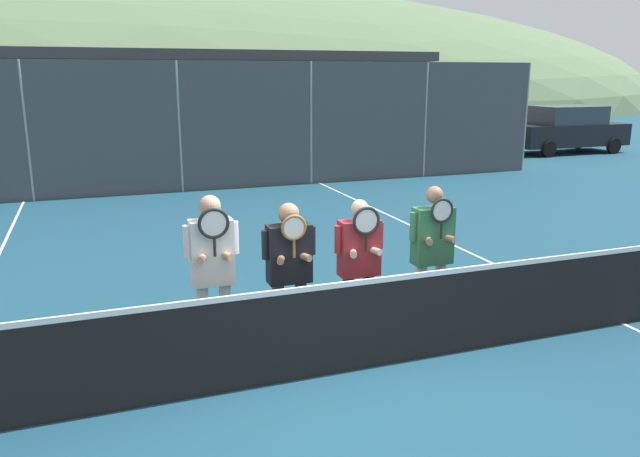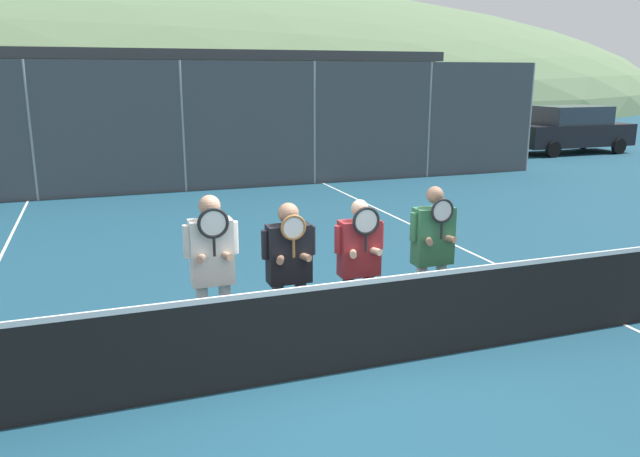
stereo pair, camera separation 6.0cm
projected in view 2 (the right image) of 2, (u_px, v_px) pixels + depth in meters
ground_plane at (335, 373)px, 6.49m from camera, size 120.00×120.00×0.00m
hill_distant at (119, 109)px, 55.45m from camera, size 109.33×60.74×21.26m
clubhouse_building at (157, 102)px, 24.09m from camera, size 21.86×5.50×3.87m
fence_back at (183, 127)px, 16.14m from camera, size 21.74×0.06×3.37m
tennis_net at (336, 327)px, 6.37m from camera, size 10.34×0.09×1.09m
court_line_right_sideline at (484, 259)px, 10.49m from camera, size 0.05×16.00×0.01m
player_leftmost at (212, 264)px, 6.51m from camera, size 0.58×0.34×1.83m
player_center_left at (289, 264)px, 6.77m from camera, size 0.61×0.34×1.70m
player_center_right at (359, 259)px, 7.03m from camera, size 0.59×0.34×1.68m
player_rightmost at (433, 248)px, 7.30m from camera, size 0.60×0.34×1.78m
car_left_of_center at (147, 145)px, 18.94m from camera, size 4.02×2.03×1.84m
car_center at (303, 138)px, 20.89m from camera, size 4.59×1.91×1.88m
car_right_of_center at (447, 135)px, 22.54m from camera, size 4.69×1.99×1.69m
car_far_right at (571, 129)px, 24.35m from camera, size 4.78×2.06×1.82m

